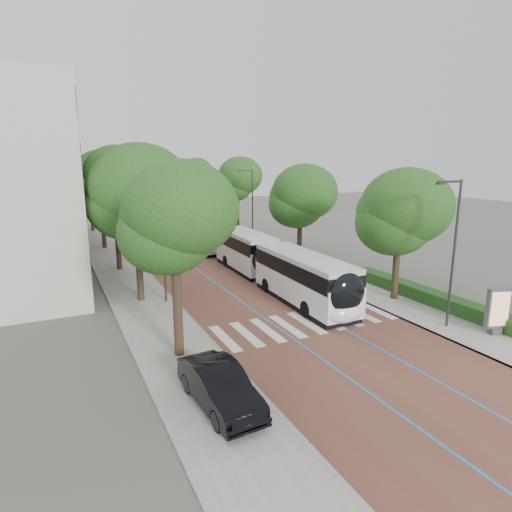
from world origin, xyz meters
The scene contains 22 objects.
ground centered at (0.00, 0.00, 0.00)m, with size 160.00×160.00×0.00m, color #51544C.
road centered at (0.00, 40.00, 0.01)m, with size 11.00×140.00×0.02m, color brown.
sidewalk_left centered at (-7.50, 40.00, 0.06)m, with size 4.00×140.00×0.12m, color gray.
sidewalk_right centered at (7.50, 40.00, 0.06)m, with size 4.00×140.00×0.12m, color gray.
kerb_left centered at (-5.60, 40.00, 0.06)m, with size 0.20×140.00×0.14m, color gray.
kerb_right centered at (5.60, 40.00, 0.06)m, with size 0.20×140.00×0.14m, color gray.
zebra_crossing centered at (0.20, 1.00, 0.03)m, with size 10.55×3.60×0.01m.
lane_line_left centered at (-1.60, 40.00, 0.02)m, with size 0.12×126.00×0.01m, color blue.
lane_line_right centered at (1.60, 40.00, 0.02)m, with size 0.12×126.00×0.01m, color blue.
hedge centered at (9.10, 0.00, 0.52)m, with size 1.20×14.00×0.80m, color #174116.
streetlight_near centered at (6.62, -3.00, 4.82)m, with size 1.82×0.20×8.00m.
streetlight_far centered at (6.62, 22.00, 4.82)m, with size 1.82×0.20×8.00m.
lamp_post_left centered at (-6.10, 8.00, 4.12)m, with size 0.14×0.14×8.00m, color #313234.
trees_left centered at (-7.50, 27.14, 6.77)m, with size 6.35×60.57×9.68m.
trees_right centered at (7.70, 18.72, 6.05)m, with size 5.82×47.28×8.88m.
lead_bus centered at (1.99, 7.88, 1.63)m, with size 2.99×18.46×3.20m.
bus_queued_0 centered at (1.70, 24.26, 1.62)m, with size 2.58×12.40×3.20m.
bus_queued_1 centered at (2.20, 37.18, 1.62)m, with size 2.98×12.48×3.20m.
bus_queued_2 centered at (1.75, 49.18, 1.62)m, with size 2.85×12.46×3.20m.
bus_queued_3 centered at (1.49, 62.43, 1.62)m, with size 2.86×12.46×3.20m.
ad_panel centered at (8.17, -4.90, 1.43)m, with size 1.24×0.70×2.49m.
parked_car centered at (-7.34, -4.86, 0.91)m, with size 1.66×4.77×1.57m, color black.
Camera 1 is at (-12.41, -18.38, 9.11)m, focal length 30.00 mm.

